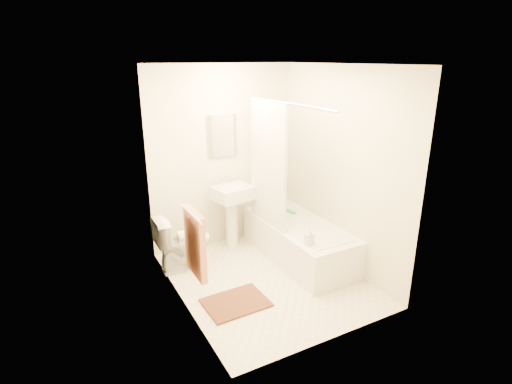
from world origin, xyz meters
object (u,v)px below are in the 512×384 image
bathtub (299,240)px  bath_mat (236,303)px  toilet (184,243)px  soap_bottle (310,237)px  sink (232,214)px

bathtub → bath_mat: (-1.16, -0.55, -0.22)m
toilet → soap_bottle: bearing=-130.3°
soap_bottle → sink: bearing=106.8°
toilet → bath_mat: bearing=-166.5°
sink → soap_bottle: size_ratio=4.71×
toilet → sink: size_ratio=0.72×
toilet → soap_bottle: same height
sink → bath_mat: sink is taller
toilet → bath_mat: toilet is taller
soap_bottle → bath_mat: bearing=179.8°
sink → bathtub: size_ratio=0.57×
bath_mat → bathtub: bearing=25.5°
sink → soap_bottle: (0.37, -1.23, 0.10)m
sink → bath_mat: bearing=-123.6°
bath_mat → soap_bottle: soap_bottle is taller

